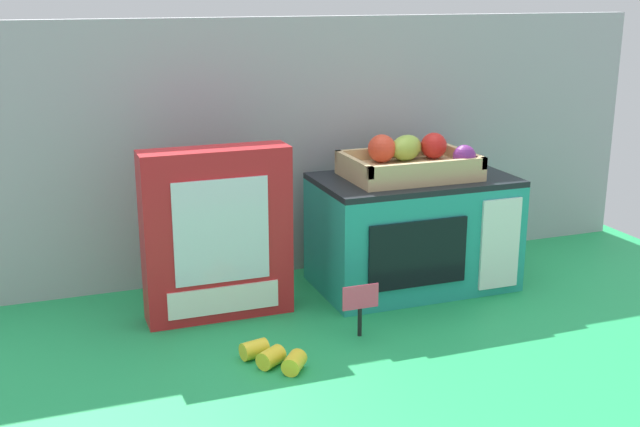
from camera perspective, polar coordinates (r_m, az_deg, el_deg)
name	(u,v)px	position (r m, az deg, el deg)	size (l,w,h in m)	color
ground_plane	(355,303)	(1.64, 2.51, -6.40)	(1.70, 1.70, 0.00)	#219E54
display_back_panel	(314,146)	(1.78, -0.45, 4.87)	(1.61, 0.03, 0.56)	#A0A3A8
toy_microwave	(413,232)	(1.71, 6.66, -1.30)	(0.41, 0.25, 0.24)	teal
food_groups_crate	(411,162)	(1.68, 6.52, 3.68)	(0.26, 0.18, 0.09)	tan
cookie_set_box	(217,234)	(1.53, -7.38, -1.49)	(0.28, 0.08, 0.33)	red
price_sign	(360,302)	(1.46, 2.91, -6.38)	(0.07, 0.01, 0.10)	black
loose_toy_banana	(273,356)	(1.38, -3.39, -10.19)	(0.10, 0.12, 0.03)	yellow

